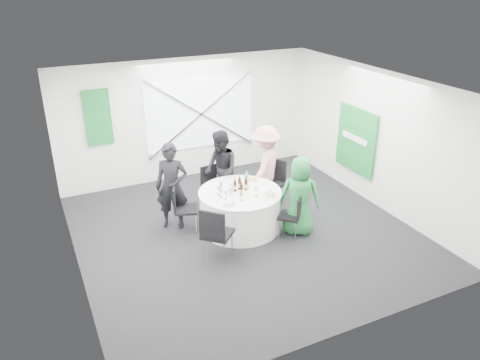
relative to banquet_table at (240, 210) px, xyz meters
name	(u,v)px	position (x,y,z in m)	size (l,w,h in m)	color
floor	(245,232)	(0.00, -0.20, -0.38)	(6.00, 6.00, 0.00)	black
ceiling	(245,85)	(0.00, -0.20, 2.42)	(6.00, 6.00, 0.00)	silver
wall_back	(188,119)	(0.00, 2.80, 1.02)	(6.00, 6.00, 0.00)	silver
wall_front	(350,247)	(0.00, -3.20, 1.02)	(6.00, 6.00, 0.00)	silver
wall_left	(68,196)	(-3.00, -0.20, 1.02)	(6.00, 6.00, 0.00)	silver
wall_right	(378,139)	(3.00, -0.20, 1.02)	(6.00, 6.00, 0.00)	silver
window_panel	(201,114)	(0.30, 2.76, 1.12)	(2.60, 0.03, 1.60)	white
window_brace_a	(201,114)	(0.30, 2.72, 1.12)	(0.05, 0.05, 3.16)	silver
window_brace_b	(201,114)	(0.30, 2.72, 1.12)	(0.05, 0.05, 3.16)	silver
green_banner	(98,118)	(-2.00, 2.75, 1.32)	(0.55, 0.04, 1.20)	#167129
green_sign	(356,140)	(2.94, 0.40, 0.82)	(0.05, 1.20, 1.40)	#178330
banquet_table	(240,210)	(0.00, 0.00, 0.00)	(1.56, 1.56, 0.76)	silver
chair_back	(211,183)	(-0.14, 1.10, 0.12)	(0.44, 0.44, 0.86)	black
chair_back_left	(181,205)	(-1.04, 0.36, 0.16)	(0.54, 0.53, 0.93)	black
chair_back_right	(274,179)	(1.08, 0.62, 0.18)	(0.60, 0.60, 0.96)	black
chair_front_right	(294,213)	(0.75, -0.72, 0.10)	(0.53, 0.53, 0.83)	black
chair_front_left	(215,231)	(-0.87, -0.88, 0.22)	(0.66, 0.66, 1.03)	black
person_man_back_left	(172,187)	(-1.13, 0.60, 0.46)	(0.61, 0.40, 1.68)	black
person_man_back	(221,170)	(0.04, 1.01, 0.43)	(0.79, 0.43, 1.62)	black
person_woman_pink	(265,166)	(0.91, 0.71, 0.47)	(1.10, 0.51, 1.71)	pink
person_woman_green	(300,196)	(0.91, -0.63, 0.38)	(0.74, 0.48, 1.52)	#217B38
plate_back	(231,180)	(0.06, 0.54, 0.39)	(0.25, 0.25, 0.01)	white
plate_back_left	(208,191)	(-0.53, 0.29, 0.39)	(0.27, 0.27, 0.01)	white
plate_back_right	(253,180)	(0.45, 0.36, 0.40)	(0.29, 0.29, 0.04)	white
plate_front_right	(270,195)	(0.43, -0.38, 0.40)	(0.29, 0.29, 0.04)	white
plate_front_left	(225,204)	(-0.47, -0.35, 0.39)	(0.24, 0.24, 0.01)	white
napkin	(229,202)	(-0.40, -0.38, 0.42)	(0.19, 0.13, 0.05)	silver
beer_bottle_a	(235,186)	(-0.07, 0.07, 0.48)	(0.06, 0.06, 0.26)	#341A09
beer_bottle_b	(240,184)	(0.03, 0.09, 0.49)	(0.06, 0.06, 0.28)	#341A09
beer_bottle_c	(246,185)	(0.13, 0.03, 0.48)	(0.06, 0.06, 0.26)	#341A09
beer_bottle_d	(241,190)	(-0.05, -0.16, 0.49)	(0.06, 0.06, 0.28)	#341A09
green_water_bottle	(247,181)	(0.20, 0.13, 0.51)	(0.08, 0.08, 0.33)	#43AF5C
clear_water_bottle	(231,189)	(-0.20, -0.03, 0.50)	(0.08, 0.08, 0.30)	white
wine_glass_a	(256,190)	(0.20, -0.28, 0.50)	(0.07, 0.07, 0.17)	white
wine_glass_b	(221,185)	(-0.31, 0.16, 0.50)	(0.07, 0.07, 0.17)	white
wine_glass_c	(226,193)	(-0.37, -0.19, 0.50)	(0.07, 0.07, 0.17)	white
wine_glass_d	(219,189)	(-0.41, 0.05, 0.50)	(0.07, 0.07, 0.17)	white
wine_glass_e	(221,191)	(-0.41, -0.07, 0.50)	(0.07, 0.07, 0.17)	white
wine_glass_f	(241,194)	(-0.13, -0.33, 0.50)	(0.07, 0.07, 0.17)	white
fork_a	(217,202)	(-0.54, -0.19, 0.38)	(0.01, 0.15, 0.01)	silver
knife_a	(235,206)	(-0.33, -0.47, 0.38)	(0.01, 0.15, 0.01)	silver
fork_b	(235,179)	(0.15, 0.56, 0.38)	(0.01, 0.15, 0.01)	silver
knife_b	(220,182)	(-0.18, 0.55, 0.38)	(0.01, 0.15, 0.01)	silver
fork_c	(267,199)	(0.32, -0.48, 0.38)	(0.01, 0.15, 0.01)	silver
knife_c	(270,190)	(0.54, -0.19, 0.38)	(0.01, 0.15, 0.01)	silver
fork_d	(211,188)	(-0.42, 0.39, 0.38)	(0.01, 0.15, 0.01)	silver
knife_d	(209,193)	(-0.55, 0.18, 0.38)	(0.01, 0.15, 0.01)	silver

